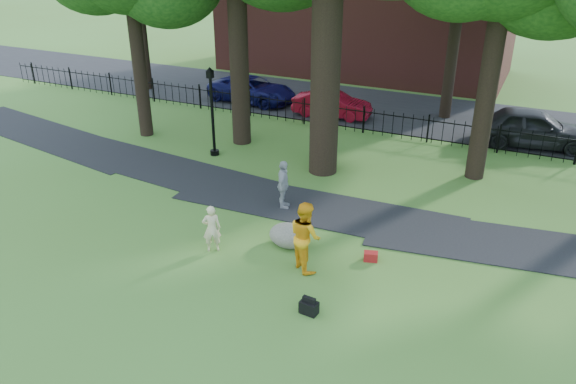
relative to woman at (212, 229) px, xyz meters
The scene contains 14 objects.
ground 1.05m from the woman, ahead, with size 120.00×120.00×0.00m, color #456924.
footpath 4.28m from the woman, 65.59° to the left, with size 36.00×2.60×0.03m, color black.
street 15.97m from the woman, 87.34° to the left, with size 80.00×7.00×0.02m, color black.
iron_fence 11.96m from the woman, 86.45° to the left, with size 44.00×0.04×1.20m.
woman is the anchor object (origin of this frame).
man 2.89m from the woman, ahead, with size 1.00×0.78×2.05m, color orange.
pedestrian 3.50m from the woman, 78.52° to the left, with size 1.01×0.42×1.72m, color #9B9CA0.
boulder 2.34m from the woman, 33.36° to the left, with size 1.27×0.96×0.74m, color #696157.
lamppost 7.83m from the woman, 121.53° to the left, with size 0.37×0.37×3.73m.
backpack 4.13m from the woman, 22.11° to the right, with size 0.45×0.28×0.34m, color black.
red_bag 4.72m from the woman, 18.21° to the left, with size 0.40×0.25×0.28m, color maroon.
red_sedan 13.68m from the woman, 96.15° to the left, with size 1.37×3.92×1.29m, color maroon.
navy_van 15.57m from the woman, 114.15° to the left, with size 2.25×4.89×1.36m, color #0D0E43.
grey_car 15.61m from the woman, 59.44° to the left, with size 1.99×4.94×1.68m, color black.
Camera 1 is at (7.43, -12.02, 8.85)m, focal length 35.00 mm.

